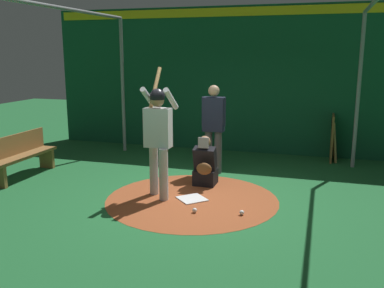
% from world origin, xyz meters
% --- Properties ---
extents(ground_plane, '(25.60, 25.60, 0.00)m').
position_xyz_m(ground_plane, '(0.00, 0.00, 0.00)').
color(ground_plane, '#216633').
extents(dirt_circle, '(2.88, 2.88, 0.01)m').
position_xyz_m(dirt_circle, '(0.00, 0.00, 0.00)').
color(dirt_circle, '#9E4C28').
rests_on(dirt_circle, ground).
extents(home_plate, '(0.59, 0.59, 0.01)m').
position_xyz_m(home_plate, '(0.00, 0.00, 0.01)').
color(home_plate, white).
rests_on(home_plate, dirt_circle).
extents(batter, '(0.68, 0.49, 2.17)m').
position_xyz_m(batter, '(0.03, -0.58, 1.13)').
color(batter, '#BCBCC0').
rests_on(batter, ground).
extents(catcher, '(0.58, 0.40, 0.93)m').
position_xyz_m(catcher, '(-0.83, -0.00, 0.36)').
color(catcher, black).
rests_on(catcher, ground).
extents(umpire, '(0.22, 0.49, 1.78)m').
position_xyz_m(umpire, '(-1.67, -0.07, 1.01)').
color(umpire, '#4C4C51').
rests_on(umpire, ground).
extents(back_wall, '(0.23, 9.60, 3.49)m').
position_xyz_m(back_wall, '(-3.84, 0.00, 1.76)').
color(back_wall, '#145133').
rests_on(back_wall, ground).
extents(cage_frame, '(6.06, 5.47, 3.24)m').
position_xyz_m(cage_frame, '(0.00, 0.00, 2.27)').
color(cage_frame, gray).
rests_on(cage_frame, ground).
extents(bat_rack, '(0.94, 0.20, 1.05)m').
position_xyz_m(bat_rack, '(-3.59, 2.27, 0.49)').
color(bat_rack, olive).
rests_on(bat_rack, ground).
extents(bench, '(1.68, 0.36, 0.85)m').
position_xyz_m(bench, '(-0.29, -3.60, 0.44)').
color(bench, olive).
rests_on(bench, ground).
extents(baseball_0, '(0.07, 0.07, 0.07)m').
position_xyz_m(baseball_0, '(0.46, 0.93, 0.04)').
color(baseball_0, white).
rests_on(baseball_0, dirt_circle).
extents(baseball_1, '(0.07, 0.07, 0.07)m').
position_xyz_m(baseball_1, '(0.58, 0.22, 0.04)').
color(baseball_1, white).
rests_on(baseball_1, dirt_circle).
extents(baseball_2, '(0.07, 0.07, 0.07)m').
position_xyz_m(baseball_2, '(-0.81, -0.06, 0.04)').
color(baseball_2, white).
rests_on(baseball_2, dirt_circle).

